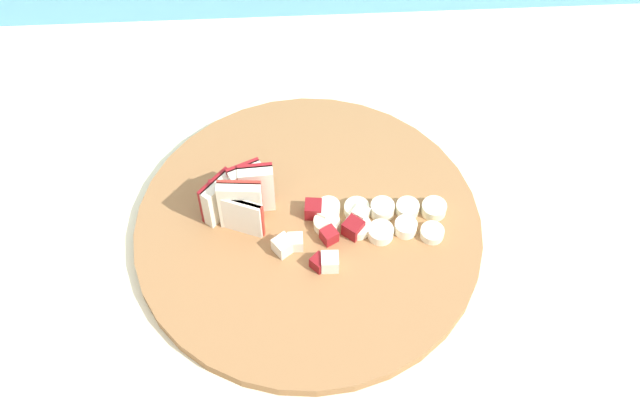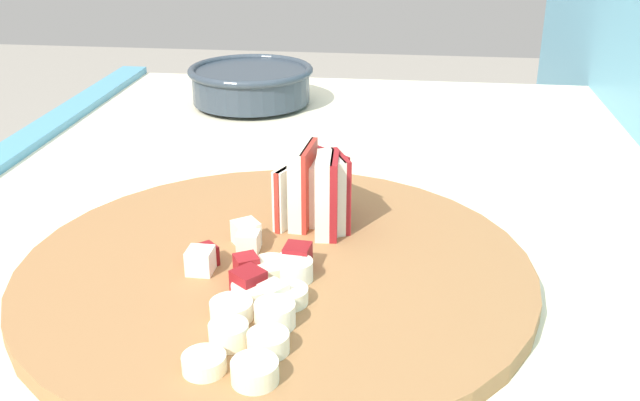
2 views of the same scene
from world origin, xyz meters
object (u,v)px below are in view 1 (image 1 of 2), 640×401
(apple_dice_pile, at_px, (322,235))
(banana_slice_rows, at_px, (379,219))
(cutting_board, at_px, (308,233))
(apple_wedge_fan, at_px, (240,197))

(apple_dice_pile, xyz_separation_m, banana_slice_rows, (0.06, 0.02, -0.00))
(cutting_board, distance_m, banana_slice_rows, 0.08)
(cutting_board, height_order, banana_slice_rows, banana_slice_rows)
(apple_wedge_fan, bearing_deg, cutting_board, -19.61)
(cutting_board, bearing_deg, apple_wedge_fan, 160.39)
(cutting_board, xyz_separation_m, banana_slice_rows, (0.08, 0.01, 0.01))
(cutting_board, distance_m, apple_dice_pile, 0.03)
(apple_wedge_fan, relative_size, banana_slice_rows, 0.55)
(apple_wedge_fan, xyz_separation_m, banana_slice_rows, (0.15, -0.02, -0.02))
(apple_dice_pile, bearing_deg, cutting_board, 138.77)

